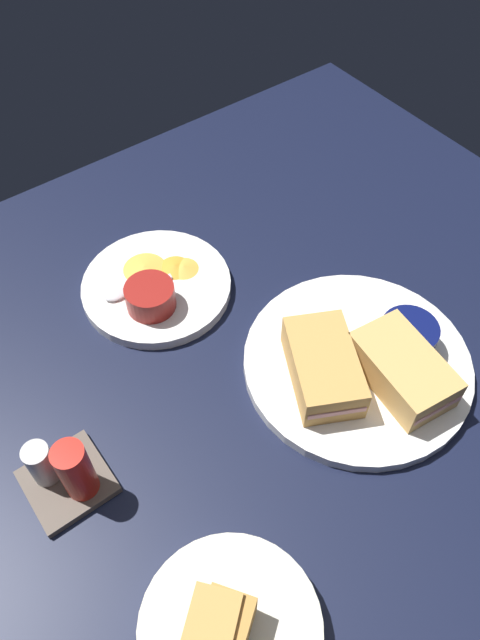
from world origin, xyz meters
TOP-DOWN VIEW (x-y plane):
  - ground_plane at (0.00, 0.00)cm, footprint 110.00×110.00cm
  - plate_sandwich_main at (-2.82, -7.67)cm, footprint 29.23×29.23cm
  - sandwich_half_near at (-1.95, -2.19)cm, footprint 15.03×12.68cm
  - sandwich_half_far at (-8.01, -9.66)cm, footprint 14.01×9.12cm
  - ramekin_dark_sauce at (-4.86, -13.93)cm, footprint 7.32×7.32cm
  - spoon_by_dark_ramekin at (-1.13, -9.59)cm, footprint 7.55×8.45cm
  - plate_chips_companion at (23.78, 6.12)cm, footprint 21.11×21.11cm
  - ramekin_light_gravy at (20.61, 8.76)cm, footprint 6.76×6.76cm
  - spoon_by_gravy_ramekin at (24.65, 10.64)cm, footprint 3.34×9.96cm
  - plantain_chip_scatter at (25.56, 3.96)cm, footprint 10.65×11.80cm
  - bread_basket_rear at (-18.34, 24.05)cm, footprint 17.71×17.71cm
  - condiment_caddy at (4.67, 29.33)cm, footprint 9.00×9.00cm

SIDE VIEW (x-z plane):
  - ground_plane at x=0.00cm, z-range -3.00..0.00cm
  - plate_sandwich_main at x=-2.82cm, z-range 0.00..1.60cm
  - plate_chips_companion at x=23.78cm, z-range 0.00..1.60cm
  - plantain_chip_scatter at x=25.56cm, z-range 1.60..2.20cm
  - spoon_by_dark_ramekin at x=-1.13cm, z-range 1.56..2.36cm
  - spoon_by_gravy_ramekin at x=24.65cm, z-range 1.56..2.36cm
  - bread_basket_rear at x=-18.34cm, z-range -1.70..6.36cm
  - condiment_caddy at x=4.67cm, z-range -1.34..8.16cm
  - ramekin_light_gravy at x=20.61cm, z-range 1.74..5.36cm
  - ramekin_dark_sauce at x=-4.86cm, z-range 1.75..5.91cm
  - sandwich_half_near at x=-1.95cm, z-range 1.60..6.40cm
  - sandwich_half_far at x=-8.01cm, z-range 1.60..6.40cm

